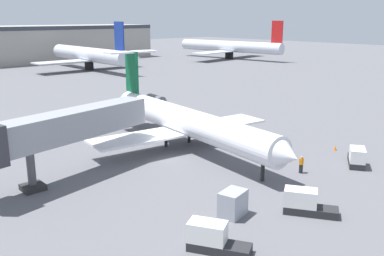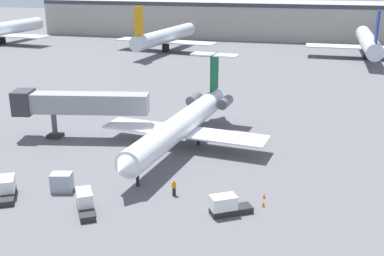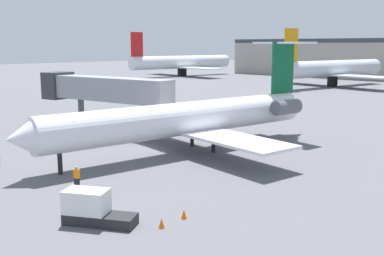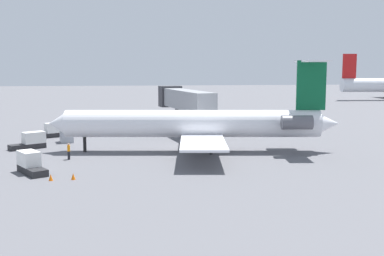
% 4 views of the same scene
% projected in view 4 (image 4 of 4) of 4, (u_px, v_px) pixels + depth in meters
% --- Properties ---
extents(ground_plane, '(400.00, 400.00, 0.10)m').
position_uv_depth(ground_plane, '(183.00, 147.00, 55.01)').
color(ground_plane, '#5B5B60').
extents(regional_jet, '(21.97, 32.09, 10.04)m').
position_uv_depth(regional_jet, '(200.00, 123.00, 51.13)').
color(regional_jet, white).
rests_on(regional_jet, ground_plane).
extents(jet_bridge, '(18.14, 6.30, 6.48)m').
position_uv_depth(jet_bridge, '(183.00, 100.00, 65.75)').
color(jet_bridge, gray).
rests_on(jet_bridge, ground_plane).
extents(ground_crew_marshaller, '(0.42, 0.30, 1.69)m').
position_uv_depth(ground_crew_marshaller, '(69.00, 151.00, 46.99)').
color(ground_crew_marshaller, black).
rests_on(ground_crew_marshaller, ground_plane).
extents(baggage_tug_lead, '(3.17, 4.17, 1.90)m').
position_uv_depth(baggage_tug_lead, '(52.00, 131.00, 62.35)').
color(baggage_tug_lead, '#262628').
rests_on(baggage_tug_lead, ground_plane).
extents(baggage_tug_trailing, '(3.30, 4.14, 1.90)m').
position_uv_depth(baggage_tug_trailing, '(31.00, 141.00, 53.47)').
color(baggage_tug_trailing, '#262628').
rests_on(baggage_tug_trailing, ground_plane).
extents(baggage_tug_spare, '(4.14, 3.28, 1.90)m').
position_uv_depth(baggage_tug_spare, '(30.00, 164.00, 40.93)').
color(baggage_tug_spare, '#262628').
rests_on(baggage_tug_spare, ground_plane).
extents(cargo_container_uld, '(2.40, 1.95, 1.93)m').
position_uv_depth(cargo_container_uld, '(67.00, 134.00, 58.08)').
color(cargo_container_uld, '#999EA8').
rests_on(cargo_container_uld, ground_plane).
extents(traffic_cone_near, '(0.36, 0.36, 0.55)m').
position_uv_depth(traffic_cone_near, '(73.00, 176.00, 38.49)').
color(traffic_cone_near, orange).
rests_on(traffic_cone_near, ground_plane).
extents(traffic_cone_mid, '(0.36, 0.36, 0.55)m').
position_uv_depth(traffic_cone_mid, '(51.00, 177.00, 38.15)').
color(traffic_cone_mid, orange).
rests_on(traffic_cone_mid, ground_plane).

